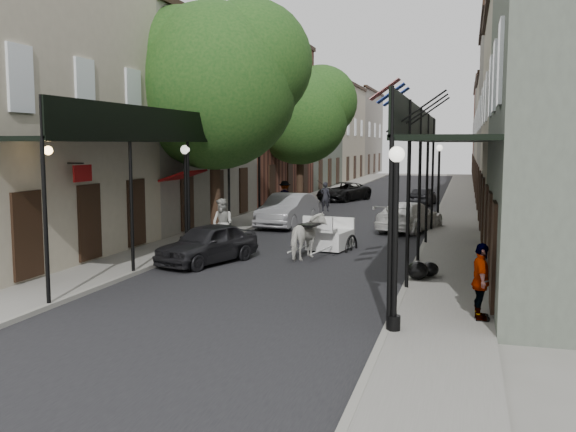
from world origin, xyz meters
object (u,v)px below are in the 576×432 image
Objects in this scene: lamppost_right_far at (439,181)px; car_left_far at (344,192)px; car_left_near at (208,244)px; pedestrian_sidewalk_right at (481,282)px; carriage at (334,222)px; horse at (308,237)px; car_right_near at (410,216)px; car_right_far at (422,196)px; pedestrian_walking at (222,224)px; tree_far at (306,112)px; lamppost_left at (186,196)px; pedestrian_sidewalk_left at (285,196)px; lamppost_right_near at (395,236)px; car_left_mid at (288,210)px; tree_near at (225,79)px.

lamppost_right_far is 0.82× the size of car_left_far.
pedestrian_sidewalk_right is at bearing -11.99° from car_left_near.
carriage is 0.56× the size of car_left_far.
horse reaches higher than car_left_far.
pedestrian_sidewalk_right is 15.00m from car_right_near.
carriage is 18.27m from car_right_far.
pedestrian_walking reaches higher than car_right_far.
tree_far is 18.57m from lamppost_left.
car_left_near reaches higher than car_right_far.
tree_far is 4.99× the size of pedestrian_sidewalk_left.
lamppost_left reaches higher than pedestrian_sidewalk_right.
lamppost_right_near is (8.35, -26.18, -3.79)m from tree_far.
horse reaches higher than car_left_near.
pedestrian_sidewalk_left is (0.05, -5.05, -4.85)m from tree_far.
tree_far is 2.44× the size of car_right_far.
car_left_mid reaches higher than horse.
lamppost_left is 0.82× the size of car_right_near.
carriage is (-3.35, 10.34, -1.06)m from lamppost_right_near.
pedestrian_sidewalk_left is at bearing 111.45° from lamppost_right_near.
tree_far is 2.32× the size of lamppost_left.
pedestrian_walking reaches higher than car_right_near.
horse reaches higher than car_right_near.
lamppost_right_far is at bearing -35.93° from car_left_far.
car_left_mid is (0.63, 6.74, -0.16)m from pedestrian_walking.
tree_far reaches higher than car_left_mid.
pedestrian_sidewalk_right is at bearing -68.04° from tree_far.
tree_far reaches higher than pedestrian_walking.
lamppost_right_near is 11.46m from lamppost_left.
car_right_near is at bearing 78.86° from car_left_near.
tree_near reaches higher than car_left_far.
horse is at bearing -42.52° from tree_near.
pedestrian_walking is at bearing -86.56° from tree_far.
tree_near reaches higher than pedestrian_sidewalk_right.
car_right_far is at bearing -136.84° from pedestrian_sidewalk_left.
car_right_near is at bearing 4.44° from car_left_mid.
tree_far is 17.64m from pedestrian_walking.
car_left_far is (1.60, 9.03, -0.35)m from pedestrian_sidewalk_left.
lamppost_right_near is at bearing 98.81° from car_right_far.
tree_far is at bearing -37.82° from car_right_near.
car_right_far is (6.97, 7.37, -0.38)m from pedestrian_sidewalk_left.
lamppost_right_far reaches higher than car_left_far.
pedestrian_walking is 6.77m from car_left_mid.
lamppost_left reaches higher than carriage.
pedestrian_walking is at bearing 128.36° from lamppost_right_near.
car_right_far is (2.41, 20.50, -0.16)m from horse.
carriage is 1.48× the size of pedestrian_sidewalk_left.
tree_far is at bearing 90.46° from lamppost_left.
lamppost_right_far is 2.15× the size of pedestrian_sidewalk_left.
lamppost_right_near reaches higher than pedestrian_sidewalk_right.
lamppost_right_near is 10.93m from carriage.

